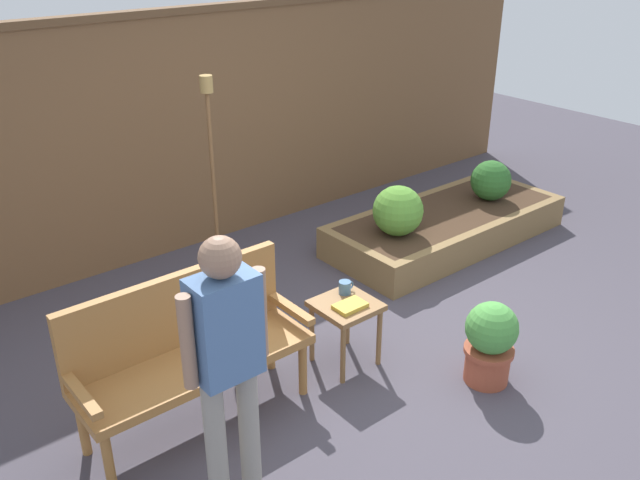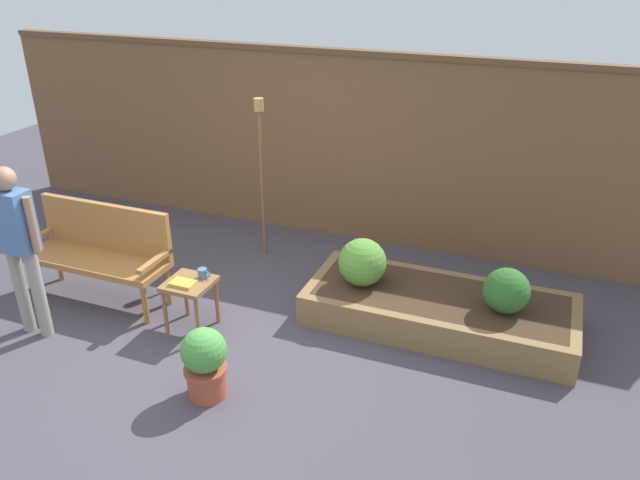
% 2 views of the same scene
% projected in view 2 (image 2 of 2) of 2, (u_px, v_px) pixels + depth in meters
% --- Properties ---
extents(ground_plane, '(14.00, 14.00, 0.00)m').
position_uv_depth(ground_plane, '(216.00, 349.00, 5.33)').
color(ground_plane, '#47424C').
extents(fence_back, '(8.40, 0.14, 2.16)m').
position_uv_depth(fence_back, '(325.00, 145.00, 7.04)').
color(fence_back, brown).
rests_on(fence_back, ground_plane).
extents(garden_bench, '(1.44, 0.48, 0.94)m').
position_uv_depth(garden_bench, '(101.00, 246.00, 5.91)').
color(garden_bench, '#A87038').
rests_on(garden_bench, ground_plane).
extents(side_table, '(0.40, 0.40, 0.48)m').
position_uv_depth(side_table, '(190.00, 290.00, 5.45)').
color(side_table, olive).
rests_on(side_table, ground_plane).
extents(cup_on_table, '(0.12, 0.08, 0.09)m').
position_uv_depth(cup_on_table, '(203.00, 273.00, 5.45)').
color(cup_on_table, teal).
rests_on(cup_on_table, side_table).
extents(book_on_table, '(0.21, 0.15, 0.03)m').
position_uv_depth(book_on_table, '(183.00, 283.00, 5.36)').
color(book_on_table, gold).
rests_on(book_on_table, side_table).
extents(potted_boxwood, '(0.35, 0.35, 0.59)m').
position_uv_depth(potted_boxwood, '(205.00, 361.00, 4.65)').
color(potted_boxwood, '#A84C33').
rests_on(potted_boxwood, ground_plane).
extents(raised_planter_bed, '(2.40, 1.00, 0.30)m').
position_uv_depth(raised_planter_bed, '(439.00, 310.00, 5.61)').
color(raised_planter_bed, olive).
rests_on(raised_planter_bed, ground_plane).
extents(shrub_near_bench, '(0.44, 0.44, 0.44)m').
position_uv_depth(shrub_near_bench, '(362.00, 262.00, 5.65)').
color(shrub_near_bench, brown).
rests_on(shrub_near_bench, raised_planter_bed).
extents(shrub_far_corner, '(0.39, 0.39, 0.39)m').
position_uv_depth(shrub_far_corner, '(506.00, 291.00, 5.24)').
color(shrub_far_corner, brown).
rests_on(shrub_far_corner, raised_planter_bed).
extents(tiki_torch, '(0.10, 0.10, 1.76)m').
position_uv_depth(tiki_torch, '(261.00, 152.00, 6.44)').
color(tiki_torch, brown).
rests_on(tiki_torch, ground_plane).
extents(person_by_bench, '(0.47, 0.20, 1.56)m').
position_uv_depth(person_by_bench, '(17.00, 238.00, 5.16)').
color(person_by_bench, gray).
rests_on(person_by_bench, ground_plane).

